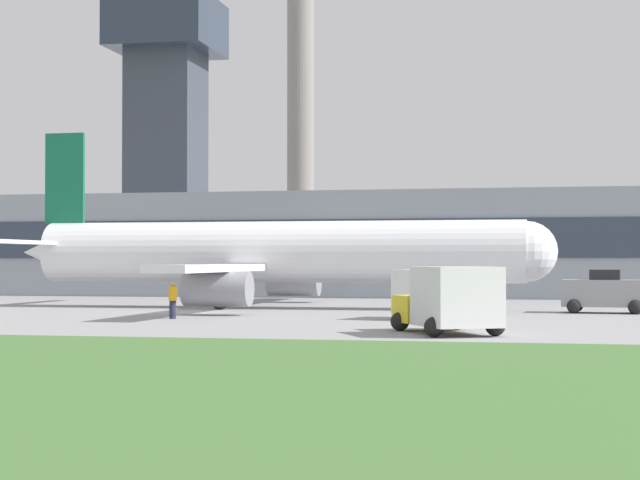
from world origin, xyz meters
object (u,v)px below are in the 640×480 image
airplane (271,254)px  fuel_truck (450,301)px  pushback_tug (605,293)px  ground_crew_person (173,300)px  baggage_truck (431,295)px

airplane → fuel_truck: bearing=-58.9°
pushback_tug → ground_crew_person: (-19.15, -9.40, -0.12)m
baggage_truck → fuel_truck: (1.71, -9.96, 0.09)m
airplane → baggage_truck: bearing=-42.6°
baggage_truck → ground_crew_person: baggage_truck is taller
pushback_tug → fuel_truck: 17.99m
baggage_truck → ground_crew_person: 11.53m
pushback_tug → baggage_truck: bearing=-138.7°
airplane → baggage_truck: (9.67, -8.88, -1.89)m
airplane → baggage_truck: airplane is taller
airplane → ground_crew_person: 11.66m
fuel_truck → baggage_truck: bearing=99.7°
pushback_tug → airplane: bearing=173.6°
airplane → ground_crew_person: airplane is taller
ground_crew_person → baggage_truck: bearing=12.4°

